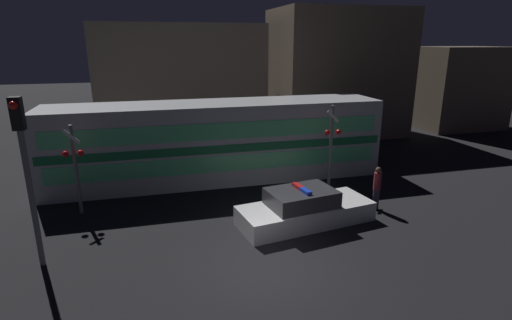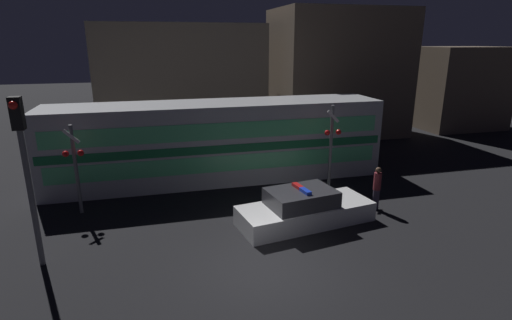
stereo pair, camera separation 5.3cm
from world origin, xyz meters
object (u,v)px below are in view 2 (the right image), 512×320
(traffic_light_corner, at_px, (25,162))
(police_car, at_px, (304,209))
(pedestrian, at_px, (377,188))
(train, at_px, (218,141))
(crossing_signal_near, at_px, (331,144))

(traffic_light_corner, bearing_deg, police_car, 4.85)
(police_car, relative_size, traffic_light_corner, 1.03)
(pedestrian, distance_m, traffic_light_corner, 12.17)
(train, xyz_separation_m, pedestrian, (5.44, -5.30, -0.96))
(police_car, bearing_deg, pedestrian, -1.31)
(crossing_signal_near, bearing_deg, police_car, -128.51)
(police_car, distance_m, traffic_light_corner, 9.12)
(police_car, bearing_deg, traffic_light_corner, 175.78)
(train, height_order, crossing_signal_near, crossing_signal_near)
(train, distance_m, pedestrian, 7.66)
(traffic_light_corner, bearing_deg, pedestrian, 5.64)
(train, distance_m, police_car, 6.30)
(police_car, height_order, crossing_signal_near, crossing_signal_near)
(police_car, distance_m, pedestrian, 3.26)
(police_car, height_order, traffic_light_corner, traffic_light_corner)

